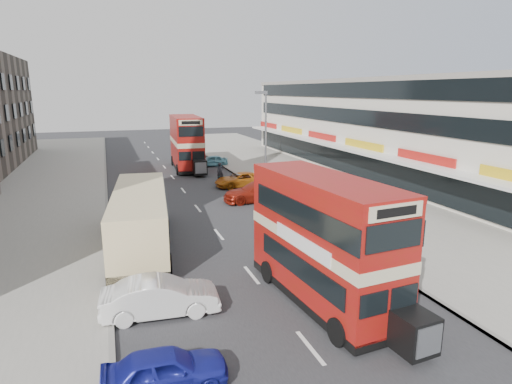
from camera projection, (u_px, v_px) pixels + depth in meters
name	position (u px, v px, depth m)	size (l,w,h in m)	color
ground	(267.00, 294.00, 17.72)	(160.00, 160.00, 0.00)	#28282B
road_surface	(183.00, 190.00, 36.11)	(12.00, 90.00, 0.01)	#28282B
pavement_right	(313.00, 180.00, 39.92)	(12.00, 90.00, 0.15)	gray
pavement_left	(23.00, 201.00, 32.26)	(12.00, 90.00, 0.15)	gray
kerb_left	(106.00, 195.00, 34.15)	(0.20, 90.00, 0.16)	gray
kerb_right	(252.00, 185.00, 38.04)	(0.20, 90.00, 0.16)	gray
commercial_row	(377.00, 126.00, 43.23)	(9.90, 46.20, 9.30)	beige
street_lamp	(265.00, 133.00, 35.25)	(1.00, 0.20, 8.12)	slate
bus_main	(324.00, 240.00, 16.55)	(3.15, 8.88, 4.85)	black
bus_second	(187.00, 142.00, 45.34)	(3.20, 9.90, 5.38)	black
coach	(140.00, 216.00, 22.85)	(3.74, 10.78, 2.80)	black
car_left_near	(166.00, 369.00, 12.01)	(1.41, 3.50, 1.19)	#1B2094
car_left_front	(161.00, 297.00, 15.97)	(1.50, 4.32, 1.42)	white
car_right_a	(258.00, 191.00, 32.44)	(2.11, 5.20, 1.51)	maroon
car_right_b	(240.00, 180.00, 37.39)	(2.04, 4.42, 1.23)	#BC6012
car_right_c	(211.00, 161.00, 47.43)	(1.44, 3.59, 1.22)	#5EAABD
pedestrian_near	(305.00, 183.00, 33.82)	(0.67, 0.45, 1.81)	gray
cyclist	(220.00, 178.00, 38.08)	(0.60, 1.68, 1.99)	gray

